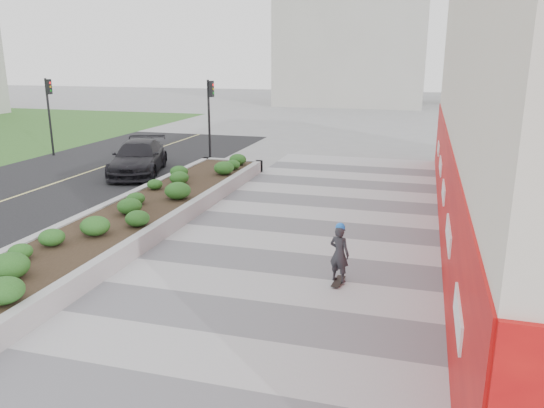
{
  "coord_description": "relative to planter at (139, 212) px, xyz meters",
  "views": [
    {
      "loc": [
        3.21,
        -7.77,
        5.3
      ],
      "look_at": [
        -0.91,
        6.75,
        1.1
      ],
      "focal_mm": 35.0,
      "sensor_mm": 36.0,
      "label": 1
    }
  ],
  "objects": [
    {
      "name": "planter",
      "position": [
        0.0,
        0.0,
        0.0
      ],
      "size": [
        3.0,
        18.0,
        0.9
      ],
      "color": "#9E9EA0",
      "rests_on": "ground"
    },
    {
      "name": "traffic_signal_far",
      "position": [
        -10.93,
        10.0,
        2.34
      ],
      "size": [
        0.33,
        0.28,
        4.2
      ],
      "color": "black",
      "rests_on": "ground"
    },
    {
      "name": "manhole_cover",
      "position": [
        6.0,
        -4.0,
        -0.42
      ],
      "size": [
        0.44,
        0.44,
        0.01
      ],
      "primitive_type": "cylinder",
      "color": "#595654",
      "rests_on": "ground"
    },
    {
      "name": "car_dark",
      "position": [
        -3.96,
        7.0,
        0.34
      ],
      "size": [
        3.63,
        5.61,
        1.51
      ],
      "primitive_type": "imported",
      "rotation": [
        0.0,
        0.0,
        0.32
      ],
      "color": "black",
      "rests_on": "ground"
    },
    {
      "name": "traffic_signal_near",
      "position": [
        -1.73,
        10.5,
        2.34
      ],
      "size": [
        0.33,
        0.28,
        4.2
      ],
      "color": "black",
      "rests_on": "ground"
    },
    {
      "name": "distant_bldg_north_l",
      "position": [
        0.5,
        48.0,
        9.58
      ],
      "size": [
        16.0,
        12.0,
        20.0
      ],
      "primitive_type": "cube",
      "color": "#ADAAA3",
      "rests_on": "ground"
    },
    {
      "name": "walkway",
      "position": [
        5.5,
        -4.0,
        -0.41
      ],
      "size": [
        8.0,
        36.0,
        0.01
      ],
      "primitive_type": "cube",
      "color": "#A8A8AD",
      "rests_on": "ground"
    },
    {
      "name": "ground",
      "position": [
        5.5,
        -7.0,
        -0.42
      ],
      "size": [
        160.0,
        160.0,
        0.0
      ],
      "primitive_type": "plane",
      "color": "gray",
      "rests_on": "ground"
    },
    {
      "name": "skateboarder",
      "position": [
        7.02,
        -2.94,
        0.36
      ],
      "size": [
        0.6,
        0.73,
        1.55
      ],
      "rotation": [
        0.0,
        0.0,
        -0.08
      ],
      "color": "beige",
      "rests_on": "ground"
    }
  ]
}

